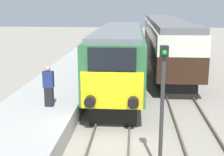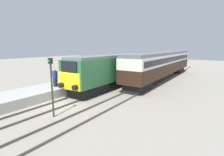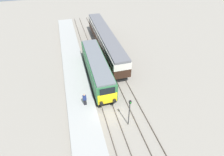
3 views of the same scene
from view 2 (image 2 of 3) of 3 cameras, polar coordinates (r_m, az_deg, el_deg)
The scene contains 8 objects.
ground_plane at distance 15.39m, azimuth -15.19°, elevation -7.83°, with size 120.00×120.00×0.00m, color gray.
platform_left at distance 23.12m, azimuth -5.80°, elevation -0.49°, with size 3.50×50.00×0.81m.
rails_near_track at distance 18.89m, azimuth -3.76°, elevation -3.92°, with size 1.51×60.00×0.14m.
rails_far_track at distance 17.11m, azimuth 5.39°, elevation -5.44°, with size 1.50×60.00×0.14m.
locomotive at distance 20.16m, azimuth -0.30°, elevation 2.84°, with size 2.70×13.27×3.76m.
passenger_carriage at distance 26.33m, azimuth 16.36°, elevation 4.81°, with size 2.75×21.11×3.90m.
person_on_platform at distance 17.89m, azimuth -18.08°, elevation 0.10°, with size 0.44×0.26×1.77m.
signal_post at distance 12.02m, azimuth -19.12°, elevation -1.49°, with size 0.24×0.28×3.96m.
Camera 2 is at (11.11, -9.57, 4.67)m, focal length 28.00 mm.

